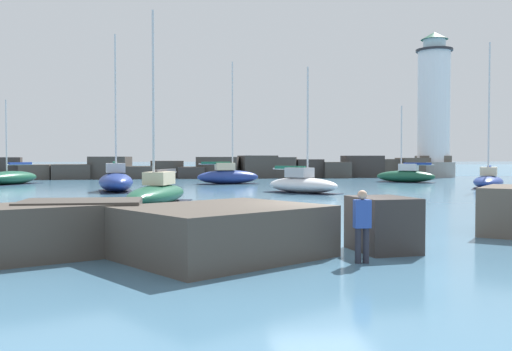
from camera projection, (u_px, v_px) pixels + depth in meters
ground_plane at (322, 251)px, 14.24m from camera, size 600.00×600.00×0.00m
open_sea_beyond at (200, 168)px, 124.70m from camera, size 400.00×116.00×0.01m
breakwater_jetty at (225, 169)px, 65.27m from camera, size 56.03×6.54×2.56m
lighthouse at (434, 113)px, 67.72m from camera, size 5.02×5.02×17.20m
foreground_rocks at (269, 224)px, 14.38m from camera, size 18.01×7.46×1.45m
sailboat_moored_1 at (488, 180)px, 43.01m from camera, size 4.73×5.84×10.90m
sailboat_moored_2 at (11, 178)px, 49.16m from camera, size 4.30×7.04×7.27m
sailboat_moored_3 at (302, 184)px, 37.45m from camera, size 5.07×5.51×8.22m
sailboat_moored_4 at (406, 175)px, 53.43m from camera, size 5.45×4.88×7.22m
sailboat_moored_6 at (157, 192)px, 28.27m from camera, size 3.70×7.38×9.45m
sailboat_moored_7 at (116, 181)px, 39.03m from camera, size 3.15×5.97×10.64m
sailboat_moored_8 at (228, 176)px, 50.15m from camera, size 5.72×2.74×10.74m
person_on_rocks at (362, 223)px, 12.54m from camera, size 0.36×0.22×1.62m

